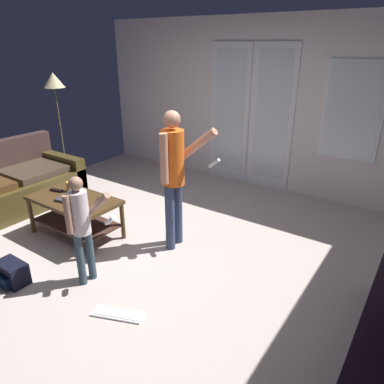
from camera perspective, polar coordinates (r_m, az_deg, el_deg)
The scene contains 13 objects.
ground_plane at distance 4.02m, azimuth -8.08°, elevation -9.78°, with size 5.70×5.38×0.02m, color #BFAFA7.
wall_back_with_doors at distance 5.67m, azimuth 10.27°, elevation 13.33°, with size 5.70×0.09×2.54m.
leather_couch at distance 5.50m, azimuth -27.63°, elevation 0.41°, with size 0.94×1.94×0.86m.
coffee_table at distance 4.38m, azimuth -18.16°, elevation -2.52°, with size 1.07×0.59×0.48m.
person_adult at distance 3.75m, azimuth -2.89°, elevation 3.64°, with size 0.57×0.45×1.52m.
person_child at distance 3.39m, azimuth -17.20°, elevation -4.53°, with size 0.43×0.29×1.07m.
floor_lamp at distance 6.12m, azimuth -21.03°, elevation 15.11°, with size 0.32×0.32×1.71m.
backpack at distance 3.89m, azimuth -26.78°, elevation -11.44°, with size 0.32×0.22×0.22m.
loose_keyboard at distance 3.26m, azimuth -11.77°, elevation -18.51°, with size 0.46×0.28×0.02m.
laptop_closed at distance 4.28m, azimuth -18.63°, elevation -1.08°, with size 0.31×0.22×0.03m, color #373A3D.
cup_near_edge at distance 4.53m, azimuth -18.90°, elevation 0.82°, with size 0.08×0.08×0.12m, color gold.
tv_remote_black at distance 4.60m, azimuth -20.78°, elevation 0.25°, with size 0.17×0.05×0.02m, color black.
dvd_remote_slim at distance 4.14m, azimuth -14.54°, elevation -1.42°, with size 0.17×0.05×0.02m, color black.
Camera 1 is at (2.36, -2.44, 2.14)m, focal length 33.49 mm.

